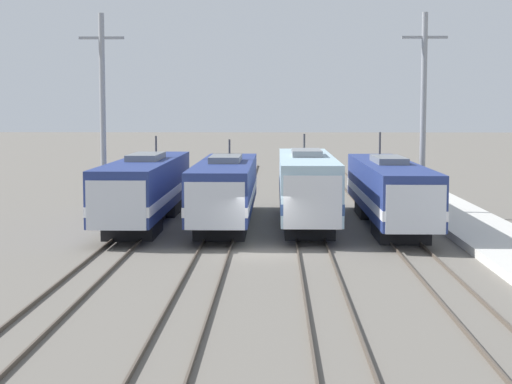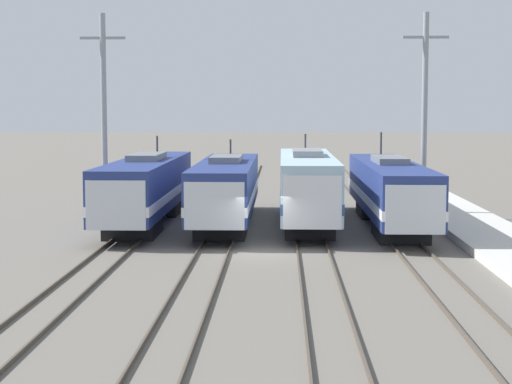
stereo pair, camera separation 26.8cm
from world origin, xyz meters
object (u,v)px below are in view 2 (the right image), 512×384
object	(u,v)px
locomotive_center_left	(226,190)
locomotive_far_right	(390,191)
locomotive_far_left	(146,188)
locomotive_center_right	(307,187)
catenary_tower_right	(424,113)
catenary_tower_left	(104,112)

from	to	relation	value
locomotive_center_left	locomotive_far_right	xyz separation A→B (m)	(9.14, -0.32, -0.01)
locomotive_far_left	locomotive_center_right	distance (m)	9.14
catenary_tower_right	locomotive_center_left	bearing A→B (deg)	-160.90
locomotive_far_left	locomotive_center_right	xyz separation A→B (m)	(9.14, 0.01, 0.11)
locomotive_far_right	catenary_tower_right	size ratio (longest dim) A/B	1.55
locomotive_center_left	locomotive_far_right	world-z (taller)	locomotive_far_right
locomotive_far_right	catenary_tower_right	bearing A→B (deg)	59.79
locomotive_far_left	locomotive_far_right	distance (m)	13.72
locomotive_far_right	catenary_tower_left	bearing A→B (deg)	165.43
catenary_tower_left	locomotive_far_right	bearing A→B (deg)	-14.57
locomotive_far_right	catenary_tower_left	size ratio (longest dim) A/B	1.55
catenary_tower_left	catenary_tower_right	world-z (taller)	same
locomotive_center_right	catenary_tower_right	size ratio (longest dim) A/B	1.43
locomotive_center_right	locomotive_far_right	world-z (taller)	locomotive_far_right
catenary_tower_left	catenary_tower_right	bearing A→B (deg)	0.00
locomotive_far_right	catenary_tower_right	xyz separation A→B (m)	(2.54, 4.37, 4.32)
locomotive_center_left	catenary_tower_right	xyz separation A→B (m)	(11.68, 4.05, 4.31)
locomotive_far_left	catenary_tower_right	bearing A→B (deg)	13.17
locomotive_far_right	locomotive_far_left	bearing A→B (deg)	177.65
locomotive_far_left	catenary_tower_right	distance (m)	17.23
locomotive_far_right	catenary_tower_left	distance (m)	17.89
locomotive_center_right	catenary_tower_left	world-z (taller)	catenary_tower_left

